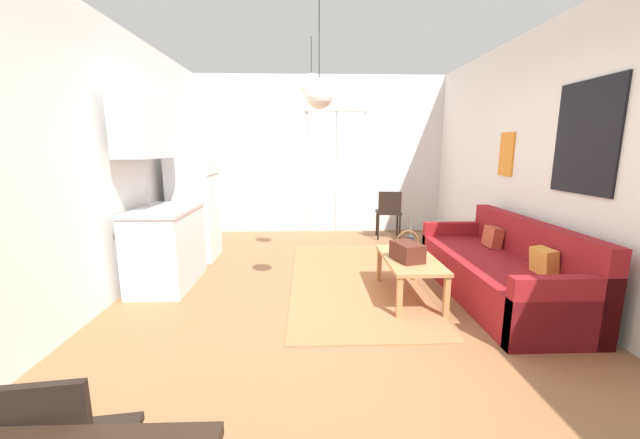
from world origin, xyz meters
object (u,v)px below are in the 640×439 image
object	(u,v)px
handbag	(407,251)
refrigerator	(194,198)
accent_chair	(389,211)
pendant_lamp_far	(311,85)
coffee_table	(410,263)
couch	(502,273)
bamboo_vase	(410,245)
pendant_lamp_near	(319,94)

from	to	relation	value
handbag	refrigerator	distance (m)	3.06
accent_chair	pendant_lamp_far	bearing A→B (deg)	56.10
coffee_table	accent_chair	bearing A→B (deg)	82.42
pendant_lamp_far	couch	bearing A→B (deg)	-27.62
couch	accent_chair	size ratio (longest dim) A/B	2.64
couch	pendant_lamp_far	size ratio (longest dim) A/B	3.22
coffee_table	bamboo_vase	bearing A→B (deg)	76.48
pendant_lamp_far	handbag	bearing A→B (deg)	-49.37
handbag	refrigerator	xyz separation A→B (m)	(-2.57, 1.63, 0.34)
couch	pendant_lamp_far	xyz separation A→B (m)	(-1.96, 1.02, 2.00)
bamboo_vase	coffee_table	bearing A→B (deg)	-103.52
bamboo_vase	pendant_lamp_near	distance (m)	1.80
pendant_lamp_near	pendant_lamp_far	distance (m)	1.33
couch	bamboo_vase	size ratio (longest dim) A/B	5.19
coffee_table	accent_chair	distance (m)	2.60
pendant_lamp_far	bamboo_vase	bearing A→B (deg)	-40.94
coffee_table	refrigerator	size ratio (longest dim) A/B	0.60
handbag	coffee_table	bearing A→B (deg)	59.34
coffee_table	handbag	distance (m)	0.19
couch	refrigerator	xyz separation A→B (m)	(-3.59, 1.56, 0.60)
handbag	accent_chair	size ratio (longest dim) A/B	0.47
bamboo_vase	accent_chair	world-z (taller)	bamboo_vase
bamboo_vase	pendant_lamp_near	bearing A→B (deg)	-156.68
accent_chair	pendant_lamp_near	bearing A→B (deg)	72.32
couch	bamboo_vase	distance (m)	0.98
refrigerator	pendant_lamp_near	world-z (taller)	pendant_lamp_near
handbag	accent_chair	world-z (taller)	accent_chair
handbag	refrigerator	size ratio (longest dim) A/B	0.22
accent_chair	handbag	bearing A→B (deg)	87.87
bamboo_vase	refrigerator	xyz separation A→B (m)	(-2.65, 1.42, 0.33)
pendant_lamp_near	accent_chair	bearing A→B (deg)	65.95
refrigerator	couch	bearing A→B (deg)	-23.50
couch	handbag	size ratio (longest dim) A/B	5.64
couch	pendant_lamp_near	world-z (taller)	pendant_lamp_near
bamboo_vase	accent_chair	bearing A→B (deg)	82.69
accent_chair	pendant_lamp_near	world-z (taller)	pendant_lamp_near
coffee_table	handbag	size ratio (longest dim) A/B	2.68
couch	pendant_lamp_far	bearing A→B (deg)	152.38
pendant_lamp_near	handbag	bearing A→B (deg)	13.41
refrigerator	accent_chair	size ratio (longest dim) A/B	2.09
accent_chair	pendant_lamp_near	xyz separation A→B (m)	(-1.28, -2.88, 1.51)
pendant_lamp_near	coffee_table	bearing A→B (deg)	18.01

